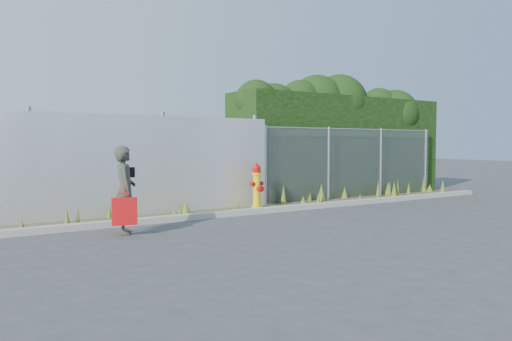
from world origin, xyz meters
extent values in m
plane|color=#3C3C3F|center=(0.00, 0.00, 0.00)|extent=(80.00, 80.00, 0.00)
cube|color=#9F9A8F|center=(0.00, 1.80, 0.06)|extent=(16.00, 0.22, 0.12)
cube|color=#4B442B|center=(0.00, 2.40, 0.01)|extent=(16.00, 1.20, 0.01)
cone|color=#465D1B|center=(-1.94, 1.97, 0.11)|extent=(0.23, 0.23, 0.23)
cone|color=#465D1B|center=(2.50, 3.04, 0.11)|extent=(0.09, 0.09, 0.22)
cone|color=#465D1B|center=(3.77, 2.94, 0.17)|extent=(0.21, 0.21, 0.33)
cone|color=#465D1B|center=(-3.03, 2.84, 0.15)|extent=(0.12, 0.12, 0.29)
cone|color=#465D1B|center=(5.20, 2.38, 0.23)|extent=(0.19, 0.19, 0.46)
cone|color=#465D1B|center=(4.87, 2.69, 0.25)|extent=(0.13, 0.13, 0.50)
cone|color=#465D1B|center=(1.52, 2.85, 0.25)|extent=(0.16, 0.16, 0.51)
cone|color=#465D1B|center=(5.43, 2.44, 0.26)|extent=(0.11, 0.11, 0.51)
cone|color=#465D1B|center=(7.35, 3.01, 0.26)|extent=(0.21, 0.21, 0.53)
cone|color=#465D1B|center=(-4.06, 2.04, 0.20)|extent=(0.12, 0.12, 0.40)
cone|color=#465D1B|center=(2.71, 2.73, 0.24)|extent=(0.24, 0.24, 0.48)
cone|color=#465D1B|center=(-4.82, 2.12, 0.11)|extent=(0.16, 0.16, 0.21)
cone|color=#465D1B|center=(5.46, 2.84, 0.20)|extent=(0.21, 0.21, 0.41)
cone|color=#465D1B|center=(2.42, 2.53, 0.14)|extent=(0.10, 0.10, 0.28)
cone|color=#465D1B|center=(2.47, 2.92, 0.13)|extent=(0.08, 0.08, 0.26)
cone|color=#465D1B|center=(1.63, 2.17, 0.13)|extent=(0.20, 0.20, 0.26)
cone|color=#465D1B|center=(-3.85, 2.11, 0.21)|extent=(0.08, 0.08, 0.41)
cone|color=#465D1B|center=(-1.75, 2.12, 0.15)|extent=(0.12, 0.12, 0.30)
cone|color=#465D1B|center=(6.26, 2.73, 0.19)|extent=(0.13, 0.13, 0.38)
cone|color=#465D1B|center=(-1.40, 2.56, 0.15)|extent=(0.22, 0.22, 0.29)
cone|color=#465D1B|center=(7.37, 2.79, 0.13)|extent=(0.23, 0.23, 0.26)
cone|color=#465D1B|center=(-0.40, 2.00, 0.15)|extent=(0.11, 0.11, 0.30)
cone|color=#465D1B|center=(5.39, 2.72, 0.23)|extent=(0.08, 0.08, 0.47)
cone|color=#465D1B|center=(7.47, 2.38, 0.22)|extent=(0.18, 0.18, 0.44)
cone|color=#465D1B|center=(3.54, 2.11, 0.10)|extent=(0.16, 0.16, 0.21)
cube|color=silver|center=(-3.25, 3.00, 1.10)|extent=(8.50, 0.08, 2.20)
cylinder|color=gray|center=(-4.50, 3.12, 1.15)|extent=(0.10, 0.10, 2.30)
cylinder|color=gray|center=(-1.70, 3.12, 1.15)|extent=(0.10, 0.10, 2.30)
cylinder|color=gray|center=(0.80, 3.12, 1.15)|extent=(0.10, 0.10, 2.30)
cube|color=gray|center=(4.25, 3.00, 1.00)|extent=(6.50, 0.03, 2.00)
cylinder|color=gray|center=(4.25, 3.00, 2.00)|extent=(6.50, 0.04, 0.04)
cylinder|color=gray|center=(1.05, 3.00, 1.02)|extent=(0.07, 0.07, 2.05)
cylinder|color=gray|center=(3.20, 3.00, 1.02)|extent=(0.07, 0.07, 2.05)
cylinder|color=gray|center=(5.30, 3.00, 1.02)|extent=(0.07, 0.07, 2.05)
cylinder|color=gray|center=(7.40, 3.00, 1.02)|extent=(0.07, 0.07, 2.05)
cube|color=black|center=(4.55, 4.00, 1.50)|extent=(7.30, 1.60, 3.00)
sphere|color=black|center=(1.43, 4.00, 2.75)|extent=(1.18, 1.18, 1.18)
sphere|color=black|center=(2.13, 4.14, 2.58)|extent=(1.43, 1.43, 1.43)
sphere|color=black|center=(3.06, 4.11, 2.84)|extent=(1.24, 1.24, 1.24)
sphere|color=black|center=(3.73, 4.15, 2.83)|extent=(1.65, 1.65, 1.65)
sphere|color=black|center=(4.54, 4.04, 2.84)|extent=(1.76, 1.76, 1.76)
sphere|color=black|center=(5.22, 3.99, 2.49)|extent=(1.33, 1.33, 1.33)
sphere|color=black|center=(6.34, 4.08, 2.82)|extent=(1.19, 1.19, 1.19)
sphere|color=black|center=(6.90, 3.91, 2.56)|extent=(1.65, 1.65, 1.65)
cylinder|color=yellow|center=(0.50, 2.58, 0.03)|extent=(0.27, 0.27, 0.06)
cylinder|color=yellow|center=(0.50, 2.58, 0.41)|extent=(0.18, 0.18, 0.83)
cylinder|color=yellow|center=(0.50, 2.58, 0.85)|extent=(0.23, 0.23, 0.05)
cylinder|color=#B20F0A|center=(0.50, 2.58, 0.92)|extent=(0.20, 0.20, 0.10)
sphere|color=#B20F0A|center=(0.50, 2.58, 0.98)|extent=(0.18, 0.18, 0.18)
cylinder|color=#B20F0A|center=(0.50, 2.58, 1.08)|extent=(0.05, 0.05, 0.05)
cylinder|color=#B20F0A|center=(0.36, 2.58, 0.60)|extent=(0.10, 0.11, 0.11)
cylinder|color=#B20F0A|center=(0.64, 2.58, 0.60)|extent=(0.10, 0.11, 0.11)
cylinder|color=#B20F0A|center=(0.50, 2.44, 0.49)|extent=(0.15, 0.12, 0.15)
imported|color=#0E5943|center=(-3.33, 0.96, 0.77)|extent=(0.50, 0.63, 1.53)
cube|color=red|center=(-3.44, 0.67, 0.43)|extent=(0.41, 0.15, 0.46)
cylinder|color=red|center=(-3.44, 0.67, 0.74)|extent=(0.20, 0.02, 0.02)
cube|color=black|center=(-3.22, 1.14, 1.06)|extent=(0.24, 0.10, 0.18)
camera|label=1|loc=(-6.19, -7.49, 1.56)|focal=35.00mm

